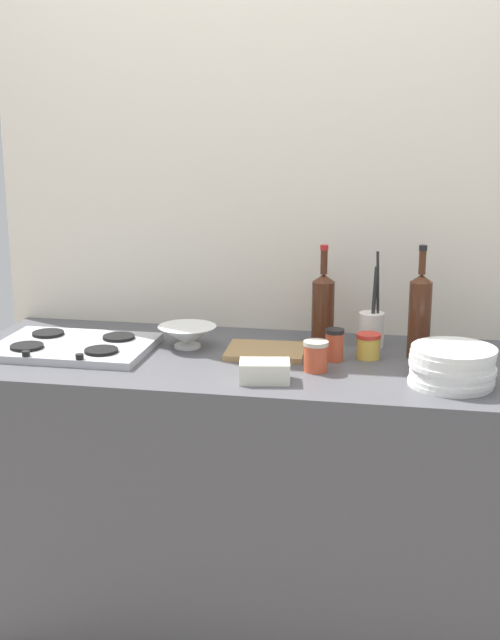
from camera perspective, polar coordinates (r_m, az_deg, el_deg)
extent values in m
plane|color=gray|center=(2.95, 0.00, -19.56)|extent=(6.00, 6.00, 0.00)
cube|color=#4C4C51|center=(2.73, 0.00, -11.68)|extent=(1.80, 0.70, 0.90)
cube|color=beige|center=(2.87, 1.42, 4.70)|extent=(1.90, 0.06, 2.33)
cube|color=#B2B2B7|center=(2.70, -11.94, -1.81)|extent=(0.49, 0.35, 0.02)
cylinder|color=black|center=(2.67, -15.01, -1.76)|extent=(0.10, 0.10, 0.01)
cylinder|color=black|center=(2.58, -10.13, -2.07)|extent=(0.10, 0.10, 0.01)
cylinder|color=black|center=(2.81, -13.64, -0.89)|extent=(0.10, 0.10, 0.01)
cylinder|color=black|center=(2.72, -8.96, -1.16)|extent=(0.10, 0.10, 0.01)
cylinder|color=black|center=(2.58, -15.07, -2.23)|extent=(0.02, 0.02, 0.02)
cylinder|color=black|center=(2.52, -11.58, -2.47)|extent=(0.02, 0.02, 0.02)
cylinder|color=white|center=(2.38, 13.51, -4.17)|extent=(0.23, 0.23, 0.01)
cylinder|color=white|center=(2.38, 13.62, -3.88)|extent=(0.23, 0.23, 0.01)
cylinder|color=white|center=(2.38, 13.65, -3.53)|extent=(0.23, 0.23, 0.01)
cylinder|color=white|center=(2.37, 13.74, -3.24)|extent=(0.23, 0.23, 0.01)
cylinder|color=white|center=(2.37, 13.61, -2.94)|extent=(0.23, 0.23, 0.01)
cylinder|color=white|center=(2.37, 13.64, -2.60)|extent=(0.23, 0.23, 0.01)
cylinder|color=white|center=(2.36, 13.70, -2.30)|extent=(0.23, 0.23, 0.01)
cylinder|color=white|center=(2.36, 13.78, -1.98)|extent=(0.23, 0.23, 0.01)
cylinder|color=#472314|center=(2.71, 5.00, 0.50)|extent=(0.07, 0.07, 0.20)
cone|color=#472314|center=(2.68, 5.06, 2.88)|extent=(0.07, 0.07, 0.03)
cylinder|color=#472314|center=(2.67, 5.08, 3.97)|extent=(0.02, 0.02, 0.08)
cylinder|color=#B21E1E|center=(2.67, 5.10, 4.96)|extent=(0.03, 0.03, 0.02)
cylinder|color=#472314|center=(2.59, 11.51, 0.00)|extent=(0.07, 0.07, 0.24)
cone|color=#472314|center=(2.56, 11.65, 2.82)|extent=(0.07, 0.07, 0.02)
cylinder|color=#472314|center=(2.55, 11.70, 3.87)|extent=(0.02, 0.02, 0.07)
cylinder|color=black|center=(2.55, 11.75, 4.85)|extent=(0.02, 0.02, 0.02)
cylinder|color=white|center=(2.68, -4.29, -1.77)|extent=(0.08, 0.08, 0.01)
cone|color=white|center=(2.67, -4.31, -1.05)|extent=(0.19, 0.19, 0.06)
cube|color=silver|center=(2.34, 1.00, -3.53)|extent=(0.15, 0.11, 0.06)
cylinder|color=silver|center=(2.70, 8.29, -0.66)|extent=(0.08, 0.08, 0.11)
cylinder|color=#262626|center=(2.67, 8.73, 1.83)|extent=(0.02, 0.01, 0.27)
cylinder|color=#262626|center=(2.67, 8.49, 1.33)|extent=(0.02, 0.02, 0.22)
cylinder|color=#C64C2D|center=(2.43, 4.51, -2.62)|extent=(0.07, 0.07, 0.08)
cylinder|color=beige|center=(2.42, 4.53, -1.59)|extent=(0.07, 0.07, 0.01)
cylinder|color=gold|center=(2.58, 8.09, -1.90)|extent=(0.07, 0.07, 0.07)
cylinder|color=red|center=(2.57, 8.12, -1.06)|extent=(0.08, 0.08, 0.01)
cylinder|color=#C64C2D|center=(2.54, 5.78, -1.84)|extent=(0.06, 0.06, 0.09)
cylinder|color=black|center=(2.52, 5.81, -0.76)|extent=(0.06, 0.06, 0.01)
cube|color=#9E7A4C|center=(2.60, 1.07, -2.15)|extent=(0.25, 0.21, 0.02)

